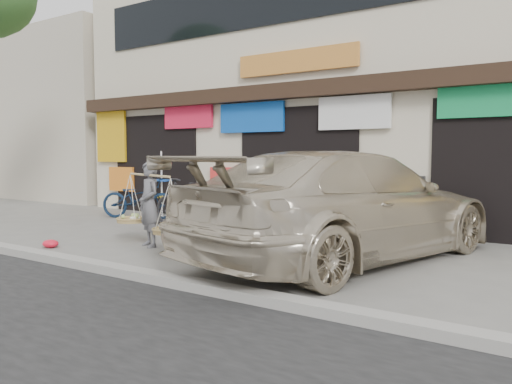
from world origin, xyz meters
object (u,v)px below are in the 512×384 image
Objects in this scene: street_vendor at (149,208)px; bike_2 at (230,206)px; display_rack at (162,191)px; bike_1 at (185,204)px; bike_0 at (138,198)px; suv at (347,206)px.

bike_2 is (-0.26, 2.70, -0.22)m from street_vendor.
bike_2 is 1.04× the size of display_rack.
bike_1 is 1.04× the size of bike_2.
bike_1 is at bearing 155.92° from bike_2.
street_vendor reaches higher than bike_0.
bike_0 is at bearing 107.05° from bike_2.
display_rack is (-1.85, 1.17, 0.14)m from bike_1.
bike_0 reaches higher than bike_2.
suv is at bearing -19.85° from display_rack.
display_rack reaches higher than street_vendor.
bike_2 is at bearing -109.89° from bike_0.
suv is at bearing -126.80° from bike_0.
display_rack is (0.33, 0.50, 0.17)m from bike_0.
street_vendor is 2.12m from bike_1.
street_vendor is at bearing -152.87° from bike_1.
display_rack reaches higher than bike_0.
street_vendor is 3.45m from suv.
suv is at bearing -101.63° from bike_2.
street_vendor reaches higher than bike_1.
bike_1 is 1.07× the size of display_rack.
street_vendor is at bearing -152.24° from bike_0.
street_vendor is 1.18× the size of bike_2.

